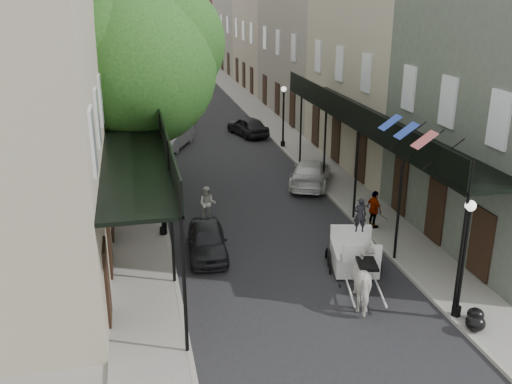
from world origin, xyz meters
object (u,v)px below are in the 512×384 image
car_left_far (149,107)px  car_left_mid (172,136)px  tree_far (138,46)px  lamppost_right_far (283,116)px  car_left_near (207,240)px  horse (367,278)px  lamppost_left (161,189)px  car_right_near (310,173)px  car_right_far (248,126)px  pedestrian_walking (208,204)px  lamppost_right_near (463,258)px  pedestrian_sidewalk_left (135,149)px  pedestrian_sidewalk_right (374,209)px  carriage (353,235)px  tree_near (147,60)px

car_left_far → car_left_mid: bearing=-87.6°
tree_far → car_left_mid: tree_far is taller
lamppost_right_far → car_left_far: (-7.70, 11.64, -1.42)m
car_left_near → car_left_far: size_ratio=0.77×
lamppost_right_far → horse: lamppost_right_far is taller
tree_far → lamppost_left: (0.15, -18.18, -3.79)m
car_right_near → car_right_far: size_ratio=1.14×
pedestrian_walking → car_right_near: size_ratio=0.35×
lamppost_right_near → pedestrian_sidewalk_left: size_ratio=2.31×
horse → pedestrian_sidewalk_right: 5.96m
lamppost_right_near → pedestrian_sidewalk_right: lamppost_right_near is taller
tree_far → pedestrian_walking: bearing=-82.8°
lamppost_left → car_left_near: lamppost_left is taller
pedestrian_sidewalk_right → tree_far: bearing=11.2°
horse → car_left_near: horse is taller
horse → car_left_near: size_ratio=0.60×
pedestrian_sidewalk_right → car_right_near: bearing=-5.3°
lamppost_right_far → car_right_far: 4.11m
lamppost_right_far → car_right_far: bearing=112.8°
carriage → pedestrian_sidewalk_right: (2.00, 2.70, -0.23)m
lamppost_right_far → carriage: 15.99m
pedestrian_sidewalk_left → tree_near: bearing=60.6°
lamppost_right_far → car_right_far: (-1.50, 3.56, -1.39)m
carriage → car_left_far: size_ratio=0.65×
tree_far → car_left_near: 20.91m
car_right_far → lamppost_right_far: bearing=97.0°
car_left_mid → car_right_far: size_ratio=1.13×
tree_near → lamppost_right_far: 12.24m
lamppost_right_far → pedestrian_walking: size_ratio=2.44×
tree_near → lamppost_right_near: tree_near is taller
car_left_mid → tree_far: bearing=134.1°
car_right_far → carriage: bearing=73.6°
carriage → car_left_mid: 18.18m
horse → car_right_far: 22.12m
horse → car_left_near: (-4.40, 4.54, -0.28)m
lamppost_left → carriage: lamppost_left is taller
lamppost_right_near → car_right_far: size_ratio=0.96×
car_left_near → lamppost_right_far: bearing=68.7°
lamppost_right_far → pedestrian_sidewalk_right: lamppost_right_far is taller
tree_far → pedestrian_sidewalk_left: tree_far is taller
pedestrian_sidewalk_left → car_left_far: bearing=-131.7°
lamppost_right_far → car_right_near: bearing=-94.0°
car_left_far → carriage: bearing=-81.0°
tree_near → lamppost_left: 6.10m
pedestrian_sidewalk_right → car_right_near: size_ratio=0.36×
tree_near → carriage: size_ratio=3.29×
car_right_far → car_left_mid: bearing=4.9°
tree_near → pedestrian_sidewalk_left: 8.37m
pedestrian_walking → pedestrian_sidewalk_left: bearing=122.4°
car_left_near → carriage: bearing=-16.3°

